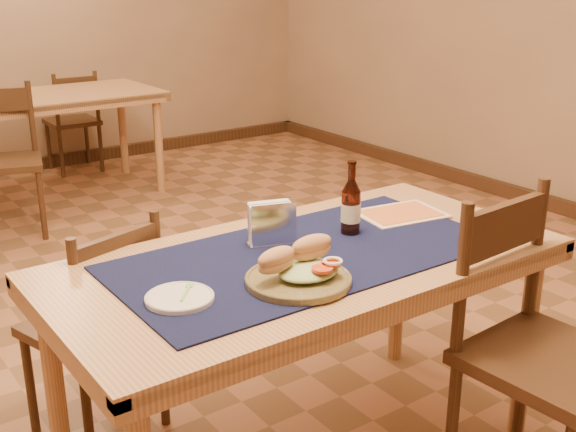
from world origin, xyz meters
TOP-DOWN VIEW (x-y plane):
  - room at (0.00, 0.00)m, footprint 6.04×7.04m
  - main_table at (0.00, -0.80)m, footprint 1.60×0.80m
  - placemat at (0.00, -0.80)m, footprint 1.20×0.60m
  - baseboard at (0.00, 0.00)m, footprint 6.00×7.00m
  - back_table at (0.26, 2.63)m, footprint 1.61×0.82m
  - chair_main_far at (-0.49, -0.27)m, footprint 0.48×0.48m
  - chair_main_near at (0.48, -1.32)m, footprint 0.48×0.48m
  - chair_back_near at (-0.16, 2.08)m, footprint 0.52×0.52m
  - chair_back_far at (0.68, 3.23)m, footprint 0.39×0.39m
  - sandwich_plate at (-0.14, -0.96)m, footprint 0.30×0.30m
  - side_plate at (-0.47, -0.87)m, footprint 0.18×0.18m
  - fork at (-0.44, -0.85)m, footprint 0.08×0.09m
  - beer_bottle at (0.23, -0.74)m, footprint 0.07×0.07m
  - napkin_holder at (-0.04, -0.67)m, footprint 0.17×0.10m
  - menu_card at (0.50, -0.70)m, footprint 0.33×0.26m

SIDE VIEW (x-z plane):
  - baseboard at x=0.00m, z-range 0.00..0.10m
  - chair_back_far at x=0.68m, z-range 0.02..0.84m
  - chair_main_far at x=-0.49m, z-range 0.02..0.85m
  - chair_back_near at x=-0.16m, z-range 0.02..0.94m
  - chair_main_near at x=0.48m, z-range 0.02..0.99m
  - main_table at x=0.00m, z-range 0.29..1.04m
  - back_table at x=0.26m, z-range 0.29..1.04m
  - placemat at x=0.00m, z-range 0.75..0.76m
  - menu_card at x=0.50m, z-range 0.76..0.76m
  - side_plate at x=-0.47m, z-range 0.76..0.77m
  - fork at x=-0.44m, z-range 0.77..0.77m
  - sandwich_plate at x=-0.14m, z-range 0.73..0.84m
  - napkin_holder at x=-0.04m, z-range 0.75..0.89m
  - beer_bottle at x=0.23m, z-range 0.72..0.97m
  - room at x=0.00m, z-range -0.02..2.82m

